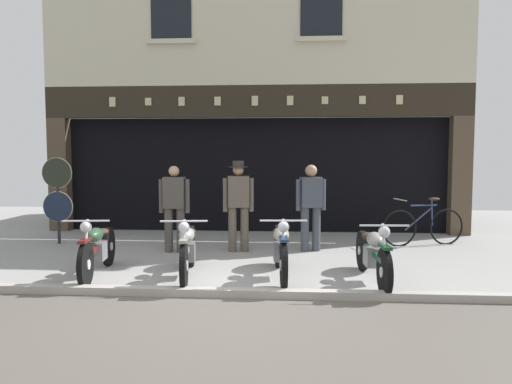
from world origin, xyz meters
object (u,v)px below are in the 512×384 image
Objects in this scene: salesman_left at (174,205)px; advert_board_far at (419,160)px; shopkeeper_center at (238,202)px; tyre_sign_pole at (58,191)px; salesman_right at (311,203)px; advert_board_near at (370,159)px; leaning_bicycle at (423,226)px; motorcycle_left at (97,248)px; motorcycle_center_right at (373,253)px; motorcycle_center_left at (188,248)px; motorcycle_center at (281,248)px.

advert_board_far is (4.98, 2.62, 0.78)m from salesman_left.
shopkeeper_center is 3.69m from tyre_sign_pole.
advert_board_far reaches higher than salesman_right.
advert_board_far is (1.10, 0.00, -0.03)m from advert_board_near.
shopkeeper_center is 1.73× the size of advert_board_near.
shopkeeper_center is 1.32m from salesman_right.
leaning_bicycle is (0.81, -1.58, -1.29)m from advert_board_near.
advert_board_near is at bearing -180.00° from advert_board_far.
advert_board_near reaches higher than leaning_bicycle.
advert_board_far is (5.70, 4.40, 1.23)m from motorcycle_left.
advert_board_near is at bearing -101.38° from motorcycle_center_right.
motorcycle_center_left is 2.09× the size of advert_board_far.
motorcycle_center_left is 4.95m from leaning_bicycle.
advert_board_near reaches higher than salesman_right.
shopkeeper_center is 1.05× the size of salesman_right.
motorcycle_left is at bearing 67.26° from salesman_left.
salesman_right is at bearing -121.28° from advert_board_near.
salesman_left is 2.59m from tyre_sign_pole.
tyre_sign_pole is 6.70m from advert_board_near.
motorcycle_center_left is 2.05m from shopkeeper_center.
motorcycle_left is at bearing 102.01° from leaning_bicycle.
motorcycle_center_left is at bearing 64.49° from shopkeeper_center.
leaning_bicycle is at bearing -175.66° from salesman_right.
salesman_left is (-0.62, 1.77, 0.44)m from motorcycle_center_left.
leaning_bicycle is at bearing -160.29° from motorcycle_left.
advert_board_far is at bearing -150.16° from motorcycle_left.
motorcycle_center_right is at bearing 170.09° from motorcycle_center_left.
motorcycle_center_right is 1.19× the size of leaning_bicycle.
motorcycle_left is 0.96× the size of motorcycle_center_right.
salesman_right is (1.85, 2.06, 0.45)m from motorcycle_center_left.
motorcycle_center_right is 3.26m from leaning_bicycle.
motorcycle_center_right is 1.26× the size of salesman_right.
salesman_left is at bearing -3.04° from shopkeeper_center.
motorcycle_left is at bearing -53.97° from tyre_sign_pole.
advert_board_far reaches higher than motorcycle_center_right.
leaning_bicycle reaches higher than motorcycle_left.
salesman_right is at bearing -4.37° from tyre_sign_pole.
salesman_left is at bearing -78.48° from motorcycle_center_left.
tyre_sign_pole is (-3.65, 0.52, 0.13)m from shopkeeper_center.
leaning_bicycle reaches higher than motorcycle_center_right.
motorcycle_center reaches higher than motorcycle_left.
motorcycle_left is at bearing -7.01° from motorcycle_center_left.
motorcycle_center_right is at bearing -98.18° from advert_board_near.
advert_board_far is at bearing -142.51° from motorcycle_center_left.
motorcycle_left is 6.49m from advert_board_near.
leaning_bicycle reaches higher than motorcycle_center.
motorcycle_center_left is 2.80m from salesman_right.
leaning_bicycle is at bearing -168.48° from salesman_left.
motorcycle_center_right is 1.20× the size of shopkeeper_center.
shopkeeper_center reaches higher than motorcycle_center_left.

